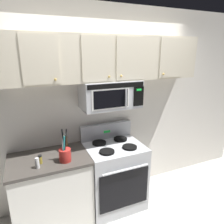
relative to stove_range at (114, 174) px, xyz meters
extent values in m
plane|color=beige|center=(0.00, -0.42, -0.47)|extent=(8.00, 8.00, 0.00)
cube|color=silver|center=(0.00, 0.37, 0.88)|extent=(5.20, 0.10, 2.70)
cube|color=#B7BABF|center=(0.00, 0.00, -0.02)|extent=(0.76, 0.64, 0.90)
cube|color=black|center=(0.00, -0.33, -0.03)|extent=(0.67, 0.01, 0.52)
cylinder|color=#B7BABF|center=(0.00, -0.36, 0.27)|extent=(0.61, 0.03, 0.03)
cube|color=#B7BABF|center=(0.00, 0.28, 0.54)|extent=(0.76, 0.07, 0.22)
cube|color=#19D83F|center=(0.00, 0.24, 0.54)|extent=(0.10, 0.00, 0.04)
cylinder|color=black|center=(-0.16, -0.14, 0.44)|extent=(0.19, 0.19, 0.02)
cylinder|color=black|center=(0.16, -0.14, 0.44)|extent=(0.19, 0.19, 0.02)
cylinder|color=black|center=(-0.16, 0.14, 0.44)|extent=(0.19, 0.19, 0.02)
cylinder|color=black|center=(0.16, 0.14, 0.44)|extent=(0.19, 0.19, 0.02)
cube|color=#B7BABF|center=(0.00, 0.12, 1.11)|extent=(0.76, 0.39, 0.35)
cube|color=black|center=(0.00, -0.08, 1.25)|extent=(0.73, 0.01, 0.06)
cube|color=white|center=(-0.07, -0.08, 1.09)|extent=(0.49, 0.01, 0.25)
cube|color=black|center=(-0.08, -0.08, 1.09)|extent=(0.44, 0.01, 0.22)
cube|color=black|center=(0.30, -0.08, 1.09)|extent=(0.14, 0.01, 0.25)
cube|color=#19D83F|center=(0.30, -0.08, 1.18)|extent=(0.07, 0.00, 0.03)
cylinder|color=#B7BABF|center=(0.11, -0.10, 1.09)|extent=(0.02, 0.02, 0.23)
cube|color=beige|center=(0.00, 0.15, 1.56)|extent=(2.50, 0.33, 0.55)
cube|color=beige|center=(-0.83, -0.02, 1.56)|extent=(0.38, 0.01, 0.51)
sphere|color=tan|center=(-0.70, -0.03, 1.35)|extent=(0.03, 0.03, 0.03)
cube|color=beige|center=(-0.21, -0.02, 1.56)|extent=(0.38, 0.01, 0.51)
sphere|color=tan|center=(-0.08, -0.03, 1.35)|extent=(0.03, 0.03, 0.03)
cube|color=beige|center=(0.21, -0.02, 1.56)|extent=(0.38, 0.01, 0.51)
sphere|color=tan|center=(0.08, -0.03, 1.35)|extent=(0.03, 0.03, 0.03)
cube|color=beige|center=(0.83, -0.02, 1.56)|extent=(0.38, 0.01, 0.51)
sphere|color=tan|center=(0.70, -0.03, 1.35)|extent=(0.03, 0.03, 0.03)
cube|color=white|center=(-0.84, 0.01, -0.04)|extent=(0.90, 0.62, 0.86)
cube|color=#423D38|center=(-0.84, 0.01, 0.41)|extent=(0.93, 0.65, 0.03)
cylinder|color=red|center=(-0.67, -0.14, 0.51)|extent=(0.13, 0.13, 0.15)
cylinder|color=silver|center=(-0.66, -0.11, 0.63)|extent=(0.05, 0.03, 0.24)
cylinder|color=teal|center=(-0.68, -0.17, 0.63)|extent=(0.04, 0.02, 0.24)
cylinder|color=#BCBCC1|center=(-0.69, -0.14, 0.63)|extent=(0.04, 0.05, 0.23)
cylinder|color=black|center=(-0.66, -0.15, 0.66)|extent=(0.06, 0.06, 0.30)
cylinder|color=black|center=(-0.68, -0.14, 0.66)|extent=(0.04, 0.06, 0.31)
cylinder|color=olive|center=(-0.67, -0.14, 0.62)|extent=(0.05, 0.06, 0.23)
cylinder|color=white|center=(-0.98, -0.17, 0.48)|extent=(0.04, 0.04, 0.10)
cylinder|color=#B7BABF|center=(-0.98, -0.17, 0.54)|extent=(0.04, 0.04, 0.02)
cylinder|color=brown|center=(-0.61, 0.12, 0.52)|extent=(0.05, 0.05, 0.18)
cylinder|color=olive|center=(-0.94, -0.09, 0.47)|extent=(0.05, 0.05, 0.08)
cylinder|color=black|center=(-0.94, -0.09, 0.52)|extent=(0.04, 0.04, 0.02)
camera|label=1|loc=(-1.02, -2.29, 1.64)|focal=33.00mm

